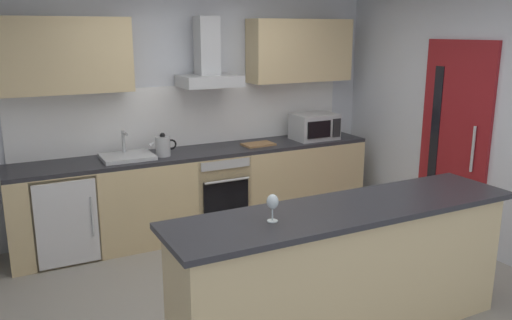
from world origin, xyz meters
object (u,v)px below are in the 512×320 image
refrigerator (63,215)px  wine_glass (273,203)px  range_hood (208,65)px  microwave (315,126)px  kettle (163,146)px  oven (215,189)px  chopping_board (258,144)px  sink (127,156)px

refrigerator → wine_glass: 2.62m
range_hood → wine_glass: size_ratio=4.05×
microwave → range_hood: range_hood is taller
microwave → range_hood: size_ratio=0.69×
microwave → kettle: (-1.82, -0.01, -0.04)m
oven → chopping_board: (0.51, -0.02, 0.45)m
kettle → wine_glass: (-0.01, -2.30, 0.09)m
refrigerator → kettle: kettle is taller
oven → sink: (-0.93, 0.01, 0.47)m
refrigerator → microwave: (2.83, -0.03, 0.62)m
range_hood → wine_glass: bearing=-103.4°
kettle → range_hood: bearing=15.8°
oven → sink: bearing=179.3°
kettle → chopping_board: size_ratio=0.85×
sink → chopping_board: 1.44m
chopping_board → range_hood: bearing=163.4°
oven → refrigerator: 1.58m
microwave → sink: (-2.18, 0.04, -0.12)m
refrigerator → microwave: bearing=-0.5°
kettle → wine_glass: bearing=-90.3°
microwave → refrigerator: bearing=179.5°
range_hood → wine_glass: (-0.59, -2.46, -0.69)m
oven → microwave: size_ratio=1.60×
kettle → oven: bearing=3.3°
refrigerator → chopping_board: size_ratio=2.50×
refrigerator → chopping_board: 2.15m
chopping_board → wine_glass: bearing=-115.5°
kettle → microwave: bearing=0.2°
range_hood → chopping_board: 1.03m
oven → range_hood: bearing=90.0°
chopping_board → sink: bearing=178.6°
oven → chopping_board: chopping_board is taller
sink → chopping_board: (1.44, -0.03, -0.02)m
oven → microwave: bearing=-1.3°
sink → kettle: (0.36, -0.04, 0.08)m
refrigerator → range_hood: range_hood is taller
microwave → sink: size_ratio=1.00×
oven → chopping_board: 0.68m
sink → range_hood: range_hood is taller
sink → range_hood: bearing=7.3°
oven → sink: sink is taller
oven → range_hood: range_hood is taller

